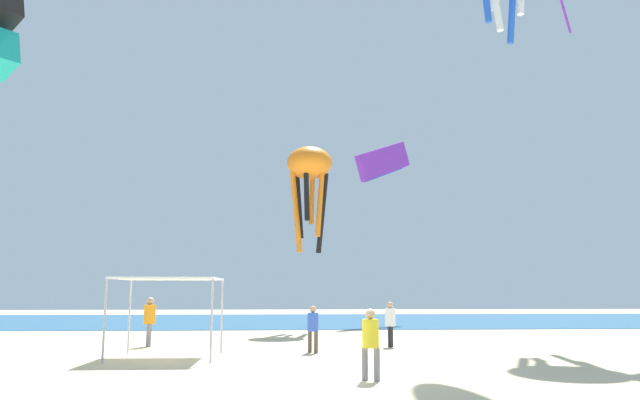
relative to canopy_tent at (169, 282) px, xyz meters
name	(u,v)px	position (x,y,z in m)	size (l,w,h in m)	color
ground	(344,378)	(5.39, -4.41, -2.50)	(110.00, 110.00, 0.10)	beige
ocean_strip	(307,320)	(5.39, 24.53, -2.44)	(110.00, 22.36, 0.03)	#28608C
canopy_tent	(169,282)	(0.00, 0.00, 0.00)	(3.29, 2.90, 2.59)	#B2B2B7
person_near_tent	(370,338)	(5.96, -5.25, -1.45)	(0.43, 0.41, 1.72)	slate
person_leftmost	(313,325)	(4.83, 1.30, -1.49)	(0.39, 0.39, 1.64)	brown
person_central	(150,318)	(-1.50, 3.99, -1.33)	(0.45, 0.50, 1.91)	slate
person_rightmost	(390,320)	(7.96, 3.32, -1.44)	(0.41, 0.45, 1.74)	black
kite_parafoil_purple	(384,161)	(10.73, 20.77, 8.88)	(4.71, 4.80, 3.83)	purple
kite_octopus_orange	(309,169)	(5.11, 12.72, 6.60)	(3.07, 3.07, 6.04)	orange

